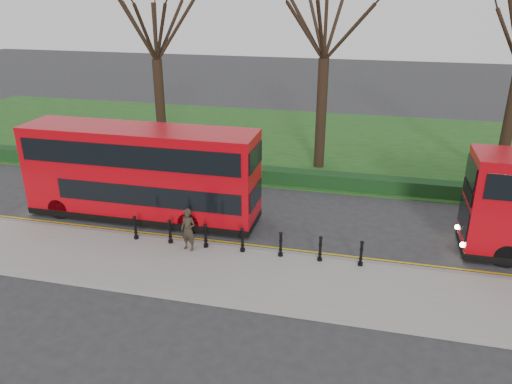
# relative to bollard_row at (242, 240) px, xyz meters

# --- Properties ---
(ground) EXTENTS (120.00, 120.00, 0.00)m
(ground) POSITION_rel_bollard_row_xyz_m (-0.32, 1.35, -0.65)
(ground) COLOR #28282B
(ground) RESTS_ON ground
(pavement) EXTENTS (60.00, 4.00, 0.15)m
(pavement) POSITION_rel_bollard_row_xyz_m (-0.32, -1.65, -0.58)
(pavement) COLOR gray
(pavement) RESTS_ON ground
(kerb) EXTENTS (60.00, 0.25, 0.16)m
(kerb) POSITION_rel_bollard_row_xyz_m (-0.32, 0.35, -0.58)
(kerb) COLOR slate
(kerb) RESTS_ON ground
(grass_verge) EXTENTS (60.00, 18.00, 0.06)m
(grass_verge) POSITION_rel_bollard_row_xyz_m (-0.32, 16.35, -0.62)
(grass_verge) COLOR #194818
(grass_verge) RESTS_ON ground
(hedge) EXTENTS (60.00, 0.90, 0.80)m
(hedge) POSITION_rel_bollard_row_xyz_m (-0.32, 8.15, -0.25)
(hedge) COLOR black
(hedge) RESTS_ON ground
(yellow_line_outer) EXTENTS (60.00, 0.10, 0.01)m
(yellow_line_outer) POSITION_rel_bollard_row_xyz_m (-0.32, 0.65, -0.64)
(yellow_line_outer) COLOR yellow
(yellow_line_outer) RESTS_ON ground
(yellow_line_inner) EXTENTS (60.00, 0.10, 0.01)m
(yellow_line_inner) POSITION_rel_bollard_row_xyz_m (-0.32, 0.85, -0.64)
(yellow_line_inner) COLOR yellow
(yellow_line_inner) RESTS_ON ground
(tree_left) EXTENTS (7.00, 7.00, 10.95)m
(tree_left) POSITION_rel_bollard_row_xyz_m (-8.32, 11.35, 7.30)
(tree_left) COLOR black
(tree_left) RESTS_ON ground
(tree_mid) EXTENTS (7.42, 7.42, 11.59)m
(tree_mid) POSITION_rel_bollard_row_xyz_m (1.68, 11.35, 7.78)
(tree_mid) COLOR black
(tree_mid) RESTS_ON ground
(bollard_row) EXTENTS (9.46, 0.15, 1.00)m
(bollard_row) POSITION_rel_bollard_row_xyz_m (0.00, 0.00, 0.00)
(bollard_row) COLOR black
(bollard_row) RESTS_ON pavement
(bus_lead) EXTENTS (10.73, 2.47, 4.27)m
(bus_lead) POSITION_rel_bollard_row_xyz_m (-5.41, 2.40, 1.50)
(bus_lead) COLOR #A9050E
(bus_lead) RESTS_ON ground
(pedestrian) EXTENTS (0.72, 0.55, 1.77)m
(pedestrian) POSITION_rel_bollard_row_xyz_m (-2.15, -0.36, 0.39)
(pedestrian) COLOR #2D251C
(pedestrian) RESTS_ON pavement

